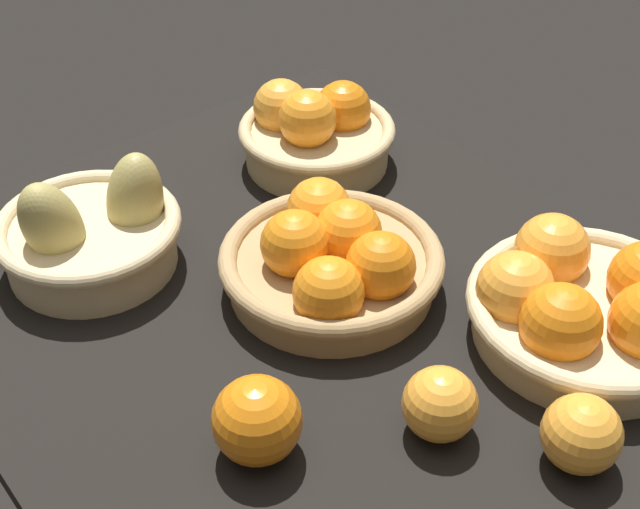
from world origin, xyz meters
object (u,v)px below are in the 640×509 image
object	(u,v)px
basket_near_left_pears	(91,233)
basket_center	(334,261)
basket_far_right	(587,306)
loose_orange_back_gap	(440,404)
basket_far_left	(315,131)
loose_orange_side_gap	(581,434)
loose_orange_front_gap	(257,420)

from	to	relation	value
basket_near_left_pears	basket_center	bearing A→B (deg)	41.79
basket_far_right	loose_orange_back_gap	bearing A→B (deg)	-90.67
basket_far_left	basket_center	distance (cm)	26.56
basket_center	basket_near_left_pears	bearing A→B (deg)	-138.21
basket_far_right	loose_orange_side_gap	xyz separation A→B (cm)	(10.18, -13.46, -0.58)
basket_near_left_pears	basket_far_right	size ratio (longest dim) A/B	0.83
basket_far_right	basket_far_left	bearing A→B (deg)	-178.99
basket_near_left_pears	basket_far_left	xyz separation A→B (cm)	(-1.32, 33.33, 0.09)
basket_near_left_pears	loose_orange_side_gap	xyz separation A→B (cm)	(52.90, 20.65, -0.76)
basket_far_right	basket_center	xyz separation A→B (cm)	(-21.99, -15.58, -0.15)
basket_near_left_pears	basket_center	distance (cm)	27.80
basket_near_left_pears	loose_orange_side_gap	size ratio (longest dim) A/B	2.89
basket_near_left_pears	basket_far_left	size ratio (longest dim) A/B	1.02
basket_near_left_pears	loose_orange_back_gap	world-z (taller)	basket_near_left_pears
basket_far_left	loose_orange_side_gap	size ratio (longest dim) A/B	2.83
basket_far_right	loose_orange_back_gap	xyz separation A→B (cm)	(-0.24, -20.74, -0.67)
basket_near_left_pears	basket_far_left	bearing A→B (deg)	92.27
loose_orange_front_gap	basket_far_left	bearing A→B (deg)	135.59
basket_near_left_pears	basket_far_left	world-z (taller)	basket_near_left_pears
basket_center	loose_orange_back_gap	distance (cm)	22.36
loose_orange_back_gap	loose_orange_side_gap	bearing A→B (deg)	34.97
loose_orange_side_gap	loose_orange_front_gap	bearing A→B (deg)	-130.93
basket_far_right	basket_far_left	distance (cm)	44.04
basket_far_right	loose_orange_front_gap	world-z (taller)	basket_far_right
basket_far_right	loose_orange_back_gap	world-z (taller)	basket_far_right
loose_orange_front_gap	loose_orange_side_gap	world-z (taller)	loose_orange_front_gap
basket_far_left	loose_orange_back_gap	distance (cm)	48.14
basket_far_right	loose_orange_back_gap	size ratio (longest dim) A/B	3.57
basket_far_right	basket_center	bearing A→B (deg)	-144.68
basket_far_left	loose_orange_front_gap	bearing A→B (deg)	-44.41
loose_orange_front_gap	loose_orange_back_gap	xyz separation A→B (cm)	(8.54, 14.57, -0.57)
basket_far_left	loose_orange_back_gap	world-z (taller)	basket_far_left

